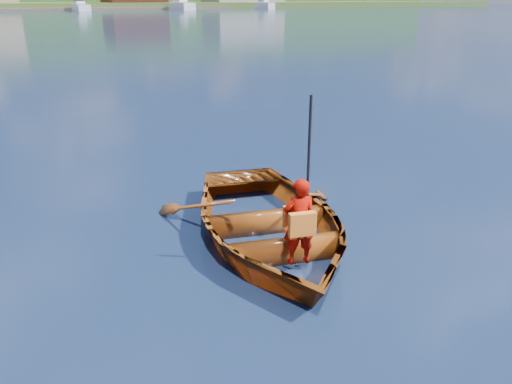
% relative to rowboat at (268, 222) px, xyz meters
% --- Properties ---
extents(ground, '(600.00, 600.00, 0.00)m').
position_rel_rowboat_xyz_m(ground, '(0.78, 0.91, -0.28)').
color(ground, '#182E49').
rests_on(ground, ground).
extents(rowboat, '(3.96, 4.82, 0.87)m').
position_rel_rowboat_xyz_m(rowboat, '(0.00, 0.00, 0.00)').
color(rowboat, brown).
rests_on(rowboat, ground).
extents(child_paddler, '(0.48, 0.40, 2.14)m').
position_rel_rowboat_xyz_m(child_paddler, '(-0.08, -0.91, 0.40)').
color(child_paddler, '#AF0C02').
rests_on(child_paddler, ground).
extents(marina_yachts, '(147.12, 13.69, 4.33)m').
position_rel_rowboat_xyz_m(marina_yachts, '(6.88, 144.23, 1.12)').
color(marina_yachts, white).
rests_on(marina_yachts, ground).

